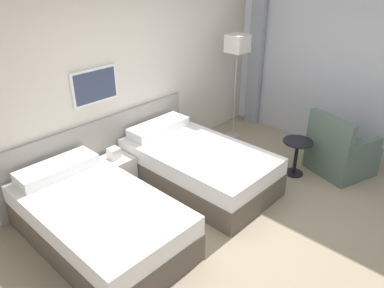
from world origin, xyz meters
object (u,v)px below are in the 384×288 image
Objects in this scene: side_table at (297,151)px; armchair at (340,153)px; floor_lamp at (237,49)px; nightstand at (116,171)px; bed_near_door at (98,219)px; bed_near_window at (197,165)px.

armchair reaches higher than side_table.
floor_lamp is 1.83m from side_table.
nightstand is 0.61× the size of armchair.
armchair is at bearing -21.64° from bed_near_door.
floor_lamp is at bearing -4.75° from nightstand.
side_table is (-0.39, -1.39, -1.12)m from floor_lamp.
bed_near_window is 2.00m from floor_lamp.
bed_near_window is 2.03m from armchair.
armchair is at bearing -40.92° from side_table.
bed_near_door is 1.00× the size of bed_near_window.
bed_near_door is 1.08m from nightstand.
nightstand is (0.78, 0.74, -0.06)m from bed_near_door.
bed_near_door is 2.16× the size of armchair.
bed_near_door reaches higher than nightstand.
bed_near_door is 3.40m from armchair.
floor_lamp is 3.29× the size of side_table.
floor_lamp is at bearing 10.24° from bed_near_door.
bed_near_window is at bearing 143.22° from side_table.
bed_near_door is at bearing 86.94° from armchair.
bed_near_window is at bearing 0.00° from bed_near_door.
side_table is at bearing -36.78° from bed_near_window.
side_table is (2.68, -0.84, 0.08)m from bed_near_door.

